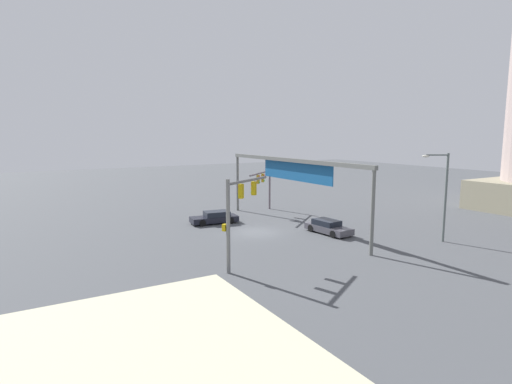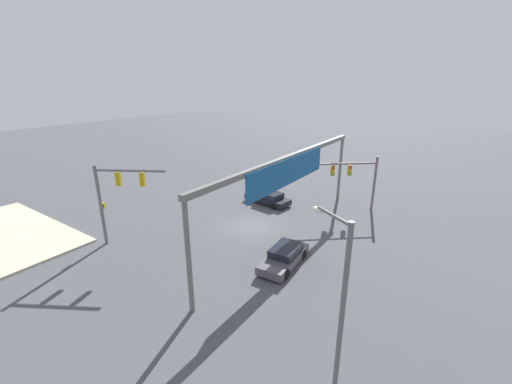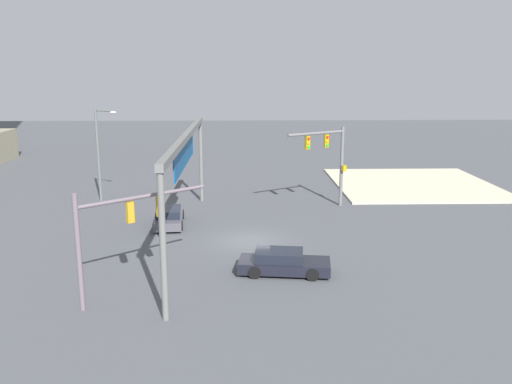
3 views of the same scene
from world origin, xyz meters
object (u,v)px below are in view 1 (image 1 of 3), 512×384
streetlamp_curved_arm (443,191)px  traffic_signal_opposite_side (237,207)px  sedan_car_approaching (215,218)px  sedan_car_waiting_far (328,227)px  traffic_signal_near_corner (265,181)px

streetlamp_curved_arm → traffic_signal_opposite_side: bearing=22.2°
traffic_signal_opposite_side → sedan_car_approaching: size_ratio=1.25×
streetlamp_curved_arm → sedan_car_waiting_far: (-6.89, -6.09, -3.67)m
traffic_signal_opposite_side → traffic_signal_near_corner: bearing=22.6°
traffic_signal_near_corner → streetlamp_curved_arm: streetlamp_curved_arm is taller
sedan_car_approaching → traffic_signal_opposite_side: bearing=78.7°
traffic_signal_near_corner → traffic_signal_opposite_side: size_ratio=0.86×
traffic_signal_near_corner → streetlamp_curved_arm: 19.48m
streetlamp_curved_arm → sedan_car_waiting_far: bearing=-18.3°
traffic_signal_opposite_side → sedan_car_approaching: bearing=40.6°
traffic_signal_near_corner → sedan_car_approaching: 8.59m
traffic_signal_near_corner → sedan_car_waiting_far: size_ratio=1.12×
traffic_signal_opposite_side → sedan_car_approaching: traffic_signal_opposite_side is taller
traffic_signal_opposite_side → streetlamp_curved_arm: size_ratio=0.83×
traffic_signal_near_corner → sedan_car_waiting_far: 12.17m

